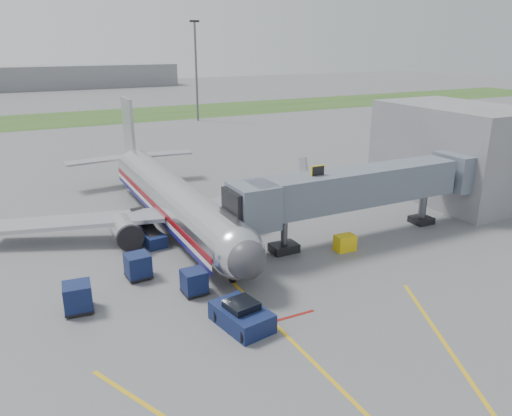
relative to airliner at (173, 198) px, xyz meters
name	(u,v)px	position (x,y,z in m)	size (l,w,h in m)	color
ground	(244,294)	(0.00, -15.25, -2.65)	(400.00, 400.00, 0.00)	#565659
grass_strip	(67,119)	(0.00, 74.75, -2.64)	(300.00, 25.00, 0.01)	#2D4C1E
apron_markings	(302,351)	(0.00, -22.65, -2.64)	(21.52, 50.00, 0.01)	gold
airliner	(173,198)	(0.00, 0.00, 0.00)	(32.10, 35.67, 10.25)	silver
jet_bridge	(355,189)	(12.86, -10.25, 1.82)	(25.30, 4.00, 6.90)	slate
terminal	(454,152)	(30.00, -5.25, 2.35)	(10.00, 16.00, 10.00)	slate
light_mast_right	(196,69)	(25.00, 59.75, 8.13)	(2.00, 0.44, 20.40)	#595B60
distant_terminal	(4,79)	(-10.00, 154.75, 1.35)	(120.00, 14.00, 8.00)	slate
pushback_tug	(242,316)	(-1.87, -18.75, -1.97)	(3.01, 4.24, 1.62)	#0D203C
baggage_cart_a	(194,282)	(-3.00, -13.64, -1.78)	(1.63, 1.63, 1.70)	#0D203C
baggage_cart_b	(138,266)	(-5.79, -9.55, -1.71)	(1.80, 1.80, 1.84)	#0D203C
baggage_cart_c	(78,297)	(-10.38, -12.50, -1.68)	(1.94, 1.94, 1.90)	#0D203C
belt_loader	(149,236)	(-3.23, -3.23, -2.06)	(2.09, 4.99, 2.37)	#0D203C
ground_power_cart	(345,243)	(10.61, -12.25, -2.00)	(1.69, 1.17, 1.31)	yellow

